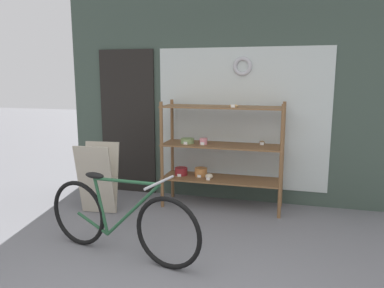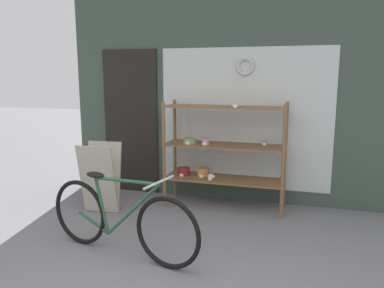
# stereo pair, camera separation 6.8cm
# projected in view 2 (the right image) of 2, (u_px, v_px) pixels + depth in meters

# --- Properties ---
(storefront_facade) EXTENTS (4.68, 0.13, 3.85)m
(storefront_facade) POSITION_uv_depth(u_px,v_px,m) (228.00, 66.00, 5.04)
(storefront_facade) COLOR #3D4C42
(storefront_facade) RESTS_ON ground_plane
(display_case) EXTENTS (1.56, 0.48, 1.40)m
(display_case) POSITION_uv_depth(u_px,v_px,m) (220.00, 149.00, 4.89)
(display_case) COLOR brown
(display_case) RESTS_ON ground_plane
(bicycle) EXTENTS (1.72, 0.53, 0.81)m
(bicycle) POSITION_uv_depth(u_px,v_px,m) (120.00, 219.00, 3.60)
(bicycle) COLOR black
(bicycle) RESTS_ON ground_plane
(sandwich_board) EXTENTS (0.48, 0.42, 0.89)m
(sandwich_board) POSITION_uv_depth(u_px,v_px,m) (101.00, 178.00, 4.74)
(sandwich_board) COLOR #B2A893
(sandwich_board) RESTS_ON ground_plane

